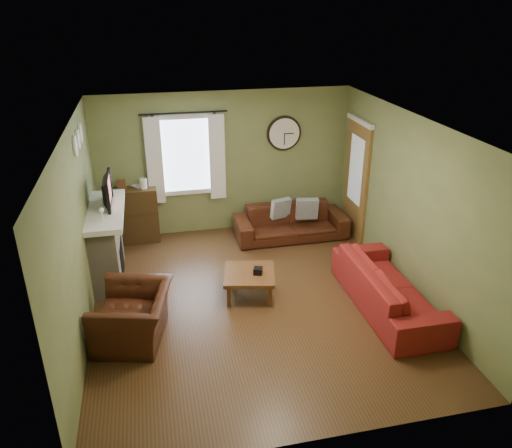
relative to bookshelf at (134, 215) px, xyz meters
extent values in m
cube|color=#4A2F19|center=(1.69, -2.40, -0.50)|extent=(4.60, 5.20, 0.00)
cube|color=white|center=(1.69, -2.40, 2.10)|extent=(4.60, 5.20, 0.00)
cube|color=olive|center=(-0.61, -2.40, 0.80)|extent=(0.00, 5.20, 2.60)
cube|color=olive|center=(3.99, -2.40, 0.80)|extent=(0.00, 5.20, 2.60)
cube|color=olive|center=(1.69, 0.20, 0.80)|extent=(4.60, 0.00, 2.60)
cube|color=olive|center=(1.69, -5.00, 0.80)|extent=(4.60, 0.00, 2.60)
cube|color=gray|center=(-0.41, -1.25, 0.05)|extent=(0.40, 1.40, 1.10)
cube|color=black|center=(-0.22, -1.25, -0.20)|extent=(0.04, 0.60, 0.55)
cube|color=white|center=(-0.38, -1.25, 0.64)|extent=(0.58, 1.60, 0.08)
imported|color=black|center=(-0.36, -1.10, 0.85)|extent=(0.08, 0.60, 0.35)
cube|color=#994C3F|center=(-0.28, -1.10, 0.91)|extent=(0.02, 0.62, 0.36)
cylinder|color=white|center=(-0.59, -1.60, 1.75)|extent=(0.28, 0.28, 0.03)
cylinder|color=white|center=(-0.59, -1.25, 1.75)|extent=(0.28, 0.28, 0.03)
cylinder|color=white|center=(-0.59, -0.90, 1.75)|extent=(0.28, 0.28, 0.03)
cylinder|color=black|center=(0.99, 0.08, 1.77)|extent=(0.03, 0.03, 1.50)
cube|color=white|center=(0.44, 0.08, 0.95)|extent=(0.28, 0.04, 1.55)
cube|color=white|center=(1.54, 0.08, 0.95)|extent=(0.28, 0.04, 1.55)
cube|color=brown|center=(3.96, -0.55, 0.55)|extent=(0.05, 0.90, 2.10)
imported|color=brown|center=(0.05, 0.06, 0.46)|extent=(0.26, 0.27, 0.02)
imported|color=#3B1A0E|center=(2.78, -0.45, -0.21)|extent=(2.02, 0.79, 0.59)
cube|color=gray|center=(2.61, -0.36, 0.05)|extent=(0.38, 0.21, 0.37)
cube|color=gray|center=(3.08, -0.48, 0.05)|extent=(0.41, 0.18, 0.40)
imported|color=maroon|center=(3.50, -2.95, -0.18)|extent=(0.87, 2.22, 0.65)
imported|color=#3B1A0E|center=(-0.03, -2.91, -0.16)|extent=(1.13, 1.23, 0.68)
cube|color=black|center=(1.75, -2.29, -0.10)|extent=(0.16, 0.16, 0.10)
camera|label=1|loc=(0.37, -8.44, 3.57)|focal=35.00mm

